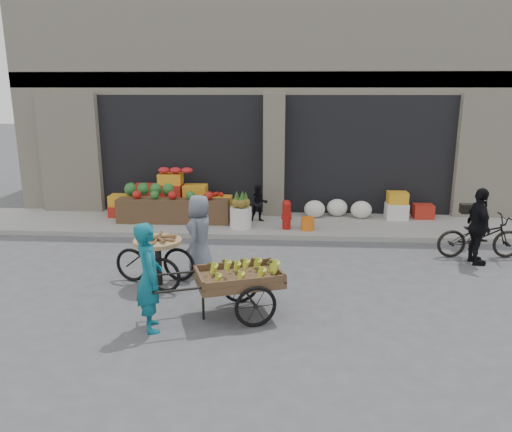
# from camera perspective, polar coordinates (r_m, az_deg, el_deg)

# --- Properties ---
(ground) EXTENTS (80.00, 80.00, 0.00)m
(ground) POSITION_cam_1_polar(r_m,az_deg,el_deg) (8.66, 1.04, -8.63)
(ground) COLOR #424244
(ground) RESTS_ON ground
(sidewalk) EXTENTS (18.00, 2.20, 0.12)m
(sidewalk) POSITION_cam_1_polar(r_m,az_deg,el_deg) (12.51, 1.89, -1.02)
(sidewalk) COLOR gray
(sidewalk) RESTS_ON ground
(building) EXTENTS (14.00, 6.45, 7.00)m
(building) POSITION_cam_1_polar(r_m,az_deg,el_deg) (16.00, 2.44, 14.33)
(building) COLOR beige
(building) RESTS_ON ground
(fruit_display) EXTENTS (3.10, 1.12, 1.24)m
(fruit_display) POSITION_cam_1_polar(r_m,az_deg,el_deg) (12.95, -9.10, 2.12)
(fruit_display) COLOR #B22518
(fruit_display) RESTS_ON sidewalk
(pineapple_bin) EXTENTS (0.52, 0.52, 0.50)m
(pineapple_bin) POSITION_cam_1_polar(r_m,az_deg,el_deg) (12.00, -1.75, -0.17)
(pineapple_bin) COLOR silver
(pineapple_bin) RESTS_ON sidewalk
(fire_hydrant) EXTENTS (0.22, 0.22, 0.71)m
(fire_hydrant) POSITION_cam_1_polar(r_m,az_deg,el_deg) (11.86, 3.52, 0.31)
(fire_hydrant) COLOR #A5140F
(fire_hydrant) RESTS_ON sidewalk
(orange_bucket) EXTENTS (0.32, 0.32, 0.30)m
(orange_bucket) POSITION_cam_1_polar(r_m,az_deg,el_deg) (11.89, 5.91, -0.88)
(orange_bucket) COLOR orange
(orange_bucket) RESTS_ON sidewalk
(right_bay_goods) EXTENTS (3.35, 0.60, 0.70)m
(right_bay_goods) POSITION_cam_1_polar(r_m,az_deg,el_deg) (13.20, 13.41, 0.96)
(right_bay_goods) COLOR silver
(right_bay_goods) RESTS_ON sidewalk
(seated_person) EXTENTS (0.51, 0.43, 0.93)m
(seated_person) POSITION_cam_1_polar(r_m,az_deg,el_deg) (12.50, 0.32, 1.45)
(seated_person) COLOR black
(seated_person) RESTS_ON sidewalk
(banana_cart) EXTENTS (2.29, 1.49, 0.89)m
(banana_cart) POSITION_cam_1_polar(r_m,az_deg,el_deg) (7.56, -2.32, -6.82)
(banana_cart) COLOR brown
(banana_cart) RESTS_ON ground
(vendor_woman) EXTENTS (0.57, 0.68, 1.60)m
(vendor_woman) POSITION_cam_1_polar(r_m,az_deg,el_deg) (7.26, -12.11, -6.83)
(vendor_woman) COLOR #0E5C6D
(vendor_woman) RESTS_ON ground
(tricycle_cart) EXTENTS (1.46, 1.02, 0.95)m
(tricycle_cart) POSITION_cam_1_polar(r_m,az_deg,el_deg) (8.92, -11.16, -4.32)
(tricycle_cart) COLOR #9E7F51
(tricycle_cart) RESTS_ON ground
(vendor_grey) EXTENTS (0.64, 0.83, 1.50)m
(vendor_grey) POSITION_cam_1_polar(r_m,az_deg,el_deg) (9.30, -6.44, -2.14)
(vendor_grey) COLOR slate
(vendor_grey) RESTS_ON ground
(bicycle) EXTENTS (1.74, 0.68, 0.90)m
(bicycle) POSITION_cam_1_polar(r_m,az_deg,el_deg) (11.18, 24.19, -2.13)
(bicycle) COLOR black
(bicycle) RESTS_ON ground
(cyclist) EXTENTS (0.42, 0.91, 1.53)m
(cyclist) POSITION_cam_1_polar(r_m,az_deg,el_deg) (10.67, 24.09, -1.11)
(cyclist) COLOR black
(cyclist) RESTS_ON ground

